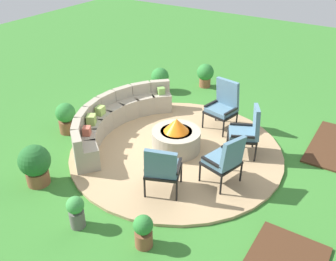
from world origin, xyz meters
TOP-DOWN VIEW (x-y plane):
  - ground_plane at (0.00, 0.00)m, footprint 24.00×24.00m
  - patio_circle at (0.00, 0.00)m, footprint 4.42×4.42m
  - fire_pit at (0.00, 0.00)m, footprint 1.01×1.01m
  - curved_stone_bench at (-0.07, 1.59)m, footprint 3.44×1.26m
  - lounge_chair_front_left at (-1.32, -0.52)m, footprint 0.76×0.77m
  - lounge_chair_front_right at (-0.50, -1.32)m, footprint 0.72×0.69m
  - lounge_chair_back_left at (0.62, -1.28)m, footprint 0.74×0.77m
  - lounge_chair_back_right at (1.37, -0.40)m, footprint 0.67×0.72m
  - potted_plant_0 at (3.35, 1.07)m, footprint 0.48×0.48m
  - potted_plant_1 at (-2.68, 0.21)m, footprint 0.28×0.28m
  - potted_plant_2 at (2.40, 1.98)m, footprint 0.49×0.49m
  - potted_plant_3 at (-2.27, 1.61)m, footprint 0.58×0.58m
  - potted_plant_4 at (-0.63, 2.51)m, footprint 0.44×0.44m
  - potted_plant_5 at (-2.45, -0.92)m, footprint 0.30×0.30m

SIDE VIEW (x-z plane):
  - ground_plane at x=0.00m, z-range 0.00..0.00m
  - patio_circle at x=0.00m, z-range 0.00..0.06m
  - potted_plant_5 at x=-2.45m, z-range 0.02..0.59m
  - potted_plant_1 at x=-2.68m, z-range 0.03..0.60m
  - fire_pit at x=0.00m, z-range -0.02..0.70m
  - curved_stone_bench at x=-0.07m, z-range -0.01..0.72m
  - potted_plant_2 at x=2.40m, z-range 0.02..0.70m
  - potted_plant_0 at x=3.35m, z-range 0.04..0.72m
  - potted_plant_4 at x=-0.63m, z-range 0.03..0.75m
  - potted_plant_3 at x=-2.27m, z-range 0.04..0.83m
  - lounge_chair_front_left at x=-1.32m, z-range 0.09..1.09m
  - lounge_chair_front_right at x=-0.50m, z-range 0.09..1.11m
  - lounge_chair_back_left at x=0.62m, z-range 0.07..1.15m
  - lounge_chair_back_right at x=1.37m, z-range 0.07..1.22m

